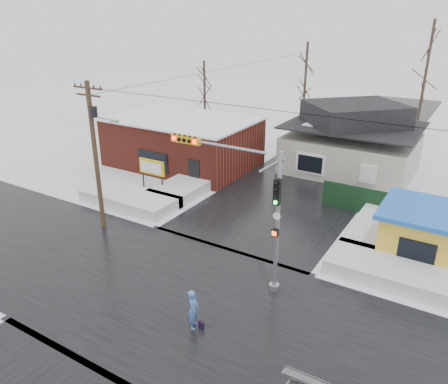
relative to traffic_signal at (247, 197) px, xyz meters
The scene contains 19 objects.
ground 5.94m from the traffic_signal, 129.36° to the right, with size 120.00×120.00×0.00m, color white.
road_ns 5.94m from the traffic_signal, 129.36° to the right, with size 10.00×120.00×0.02m, color black.
road_ew 5.94m from the traffic_signal, 129.36° to the right, with size 120.00×10.00×0.02m, color black.
snowbank_nw 12.81m from the traffic_signal, 160.57° to the left, with size 7.00×3.00×0.80m, color white.
snowbank_ne 8.75m from the traffic_signal, 31.56° to the left, with size 7.00×3.00×0.80m, color white.
snowbank_nside_w 13.70m from the traffic_signal, 136.24° to the left, with size 3.00×8.00×0.80m, color white.
snowbank_nside_e 10.94m from the traffic_signal, 63.18° to the left, with size 3.00×8.00×0.80m, color white.
traffic_signal is the anchor object (origin of this frame).
utility_pole 10.39m from the traffic_signal, behind, with size 3.15×0.44×9.00m.
brick_building 18.87m from the traffic_signal, 135.87° to the left, with size 12.20×8.20×4.12m.
marquee_sign 13.42m from the traffic_signal, 150.28° to the left, with size 2.20×0.21×2.55m.
house 19.13m from the traffic_signal, 91.29° to the left, with size 10.40×8.40×5.76m.
kiosk 10.43m from the traffic_signal, 44.84° to the left, with size 4.60×4.60×2.88m.
fence 12.31m from the traffic_signal, 69.77° to the left, with size 8.00×0.12×1.80m, color black.
tree_far_left 24.16m from the traffic_signal, 105.60° to the left, with size 3.00×3.00×10.00m.
tree_far_mid 25.78m from the traffic_signal, 81.89° to the left, with size 3.00×3.00×12.00m.
tree_far_west 26.75m from the traffic_signal, 128.00° to the left, with size 3.00×3.00×8.00m.
pedestrian 5.59m from the traffic_signal, 92.39° to the right, with size 0.66×0.44×1.82m, color #436BBD.
shopping_bag 6.04m from the traffic_signal, 87.73° to the right, with size 0.28×0.12×0.35m, color black.
Camera 1 is at (11.20, -13.45, 12.49)m, focal length 35.00 mm.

